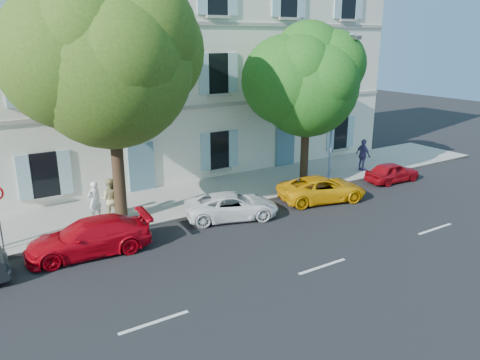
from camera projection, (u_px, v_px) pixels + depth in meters
ground at (255, 227)px, 18.86m from camera, size 90.00×90.00×0.00m
sidewalk at (203, 196)px, 22.43m from camera, size 36.00×4.50×0.15m
kerb at (226, 209)px, 20.68m from camera, size 36.00×0.16×0.16m
building at (151, 63)px, 25.35m from camera, size 28.00×7.00×12.00m
car_red_coupe at (89, 237)px, 16.40m from camera, size 4.45×2.11×1.25m
car_white_coupe at (232, 206)px, 19.69m from camera, size 4.32×2.94×1.10m
car_yellow_supercar at (322, 189)px, 21.82m from camera, size 4.50×2.88×1.15m
car_red_hatchback at (392, 172)px, 24.70m from camera, size 3.17×1.39×1.06m
tree_left at (110, 67)px, 17.38m from camera, size 6.16×6.16×9.55m
tree_right at (307, 86)px, 22.73m from camera, size 5.01×5.01×7.72m
street_lamp at (335, 102)px, 22.79m from camera, size 0.36×1.58×7.37m
pedestrian_a at (95, 200)px, 19.15m from camera, size 0.68×0.55×1.61m
pedestrian_b at (110, 199)px, 19.12m from camera, size 1.05×0.95×1.75m
pedestrian_c at (363, 155)px, 26.18m from camera, size 0.50×1.07×1.79m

